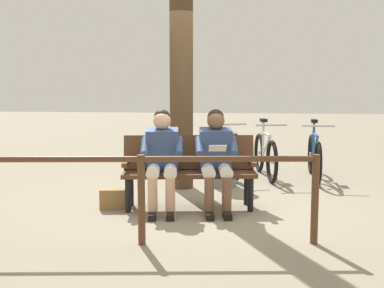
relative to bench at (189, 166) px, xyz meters
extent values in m
plane|color=gray|center=(-0.29, 0.00, -0.51)|extent=(40.00, 40.00, 0.00)
cube|color=#51331E|center=(-0.01, 0.08, -0.08)|extent=(1.65, 0.66, 0.05)
cube|color=#51331E|center=(0.02, -0.11, 0.15)|extent=(1.60, 0.36, 0.42)
cube|color=#51331E|center=(-0.76, -0.03, 0.05)|extent=(0.11, 0.40, 0.05)
cube|color=#51331E|center=(0.74, 0.19, 0.05)|extent=(0.11, 0.40, 0.05)
cylinder|color=black|center=(-0.75, 0.15, -0.31)|extent=(0.07, 0.07, 0.40)
cylinder|color=black|center=(0.68, 0.35, -0.31)|extent=(0.07, 0.07, 0.40)
cylinder|color=black|center=(-0.70, -0.19, -0.31)|extent=(0.07, 0.07, 0.40)
cylinder|color=black|center=(0.73, 0.01, -0.31)|extent=(0.07, 0.07, 0.40)
cube|color=#334772|center=(-0.32, 0.02, 0.20)|extent=(0.42, 0.36, 0.55)
sphere|color=brown|center=(-0.33, 0.04, 0.56)|extent=(0.21, 0.21, 0.21)
sphere|color=black|center=(-0.32, 0.01, 0.59)|extent=(0.20, 0.20, 0.20)
cylinder|color=white|center=(-0.45, 0.20, -0.02)|extent=(0.20, 0.42, 0.15)
cylinder|color=brown|center=(-0.48, 0.40, -0.28)|extent=(0.11, 0.11, 0.45)
cube|color=black|center=(-0.49, 0.50, -0.47)|extent=(0.12, 0.23, 0.07)
cylinder|color=#334772|center=(-0.54, 0.11, 0.27)|extent=(0.13, 0.31, 0.23)
cylinder|color=white|center=(-0.25, 0.23, -0.02)|extent=(0.20, 0.42, 0.15)
cylinder|color=brown|center=(-0.28, 0.43, -0.28)|extent=(0.11, 0.11, 0.45)
cube|color=black|center=(-0.29, 0.52, -0.47)|extent=(0.12, 0.23, 0.07)
cylinder|color=#334772|center=(-0.14, 0.16, 0.27)|extent=(0.13, 0.31, 0.23)
cube|color=silver|center=(-0.36, 0.31, 0.26)|extent=(0.21, 0.15, 0.09)
cube|color=#334772|center=(0.31, 0.11, 0.20)|extent=(0.42, 0.36, 0.55)
sphere|color=#D8A884|center=(0.31, 0.13, 0.56)|extent=(0.21, 0.21, 0.21)
sphere|color=black|center=(0.31, 0.10, 0.59)|extent=(0.20, 0.20, 0.20)
cylinder|color=white|center=(0.18, 0.29, -0.02)|extent=(0.20, 0.42, 0.15)
cylinder|color=#D8A884|center=(0.16, 0.49, -0.28)|extent=(0.11, 0.11, 0.45)
cube|color=black|center=(0.14, 0.59, -0.47)|extent=(0.12, 0.23, 0.07)
cylinder|color=#334772|center=(0.10, 0.20, 0.27)|extent=(0.13, 0.31, 0.23)
cylinder|color=white|center=(0.38, 0.32, -0.02)|extent=(0.20, 0.42, 0.15)
cylinder|color=#D8A884|center=(0.35, 0.52, -0.28)|extent=(0.11, 0.11, 0.45)
cube|color=black|center=(0.34, 0.61, -0.47)|extent=(0.12, 0.23, 0.07)
cylinder|color=#334772|center=(0.49, 0.25, 0.27)|extent=(0.13, 0.31, 0.23)
cube|color=olive|center=(0.90, 0.21, -0.39)|extent=(0.32, 0.18, 0.24)
cylinder|color=#4C3823|center=(0.24, -1.13, 1.52)|extent=(0.33, 0.33, 4.05)
cylinder|color=slate|center=(-0.35, -1.29, -0.13)|extent=(0.39, 0.39, 0.75)
cylinder|color=black|center=(-0.35, -1.29, 0.26)|extent=(0.41, 0.41, 0.03)
torus|color=black|center=(-1.75, -1.50, -0.18)|extent=(0.08, 0.66, 0.66)
cylinder|color=silver|center=(-1.75, -1.50, -0.18)|extent=(0.05, 0.06, 0.06)
torus|color=black|center=(-1.77, -2.52, -0.18)|extent=(0.08, 0.66, 0.66)
cylinder|color=silver|center=(-1.77, -2.52, -0.18)|extent=(0.05, 0.06, 0.06)
cylinder|color=#1E519E|center=(-1.76, -2.01, 0.20)|extent=(0.06, 0.63, 0.04)
cylinder|color=#1E519E|center=(-1.76, -1.93, 0.00)|extent=(0.06, 0.60, 0.43)
cylinder|color=#1E519E|center=(-1.76, -2.20, 0.12)|extent=(0.04, 0.04, 0.55)
cube|color=black|center=(-1.76, -2.20, 0.40)|extent=(0.10, 0.22, 0.05)
cylinder|color=#B2B2B7|center=(-1.75, -1.60, 0.37)|extent=(0.48, 0.05, 0.03)
torus|color=black|center=(-1.07, -1.58, -0.18)|extent=(0.17, 0.66, 0.66)
cylinder|color=silver|center=(-1.07, -1.58, -0.18)|extent=(0.06, 0.07, 0.06)
torus|color=black|center=(-0.91, -2.58, -0.18)|extent=(0.17, 0.66, 0.66)
cylinder|color=silver|center=(-0.91, -2.58, -0.18)|extent=(0.06, 0.07, 0.06)
cylinder|color=silver|center=(-0.99, -2.08, 0.20)|extent=(0.14, 0.63, 0.04)
cylinder|color=silver|center=(-1.00, -2.00, 0.00)|extent=(0.14, 0.59, 0.43)
cylinder|color=silver|center=(-0.96, -2.26, 0.12)|extent=(0.04, 0.04, 0.55)
cube|color=black|center=(-0.96, -2.26, 0.40)|extent=(0.13, 0.23, 0.05)
cylinder|color=#B2B2B7|center=(-1.06, -1.68, 0.37)|extent=(0.48, 0.11, 0.03)
torus|color=black|center=(-0.50, -1.66, -0.18)|extent=(0.31, 0.63, 0.66)
cylinder|color=silver|center=(-0.50, -1.66, -0.18)|extent=(0.07, 0.07, 0.06)
torus|color=black|center=(-0.11, -2.60, -0.18)|extent=(0.31, 0.63, 0.66)
cylinder|color=silver|center=(-0.11, -2.60, -0.18)|extent=(0.07, 0.07, 0.06)
cylinder|color=#337238|center=(-0.30, -2.13, 0.20)|extent=(0.28, 0.60, 0.04)
cylinder|color=#337238|center=(-0.33, -2.06, 0.00)|extent=(0.26, 0.57, 0.43)
cylinder|color=#337238|center=(-0.23, -2.30, 0.12)|extent=(0.04, 0.04, 0.55)
cube|color=black|center=(-0.23, -2.30, 0.40)|extent=(0.17, 0.24, 0.05)
cylinder|color=#B2B2B7|center=(-0.46, -1.75, 0.37)|extent=(0.46, 0.21, 0.03)
cylinder|color=#51331E|center=(-1.34, 1.28, -0.08)|extent=(0.07, 0.07, 0.85)
cylinder|color=#51331E|center=(0.27, 1.48, -0.08)|extent=(0.07, 0.07, 0.85)
cylinder|color=#51331E|center=(0.27, 1.48, 0.30)|extent=(3.23, 0.46, 0.06)
camera|label=1|loc=(-0.70, 5.93, 0.99)|focal=46.56mm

